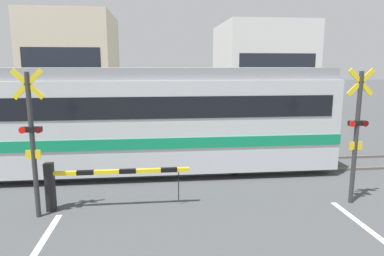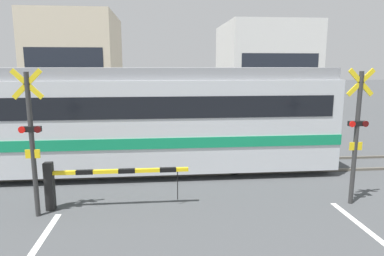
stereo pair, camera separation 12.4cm
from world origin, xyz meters
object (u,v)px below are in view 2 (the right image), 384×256
at_px(crossing_barrier_near, 83,179).
at_px(crossing_barrier_far, 248,129).
at_px(crossing_signal_right, 357,131).
at_px(commuter_train, 70,118).
at_px(crossing_signal_left, 32,137).
at_px(pedestrian, 184,115).

distance_m(crossing_barrier_near, crossing_barrier_far, 8.38).
bearing_deg(crossing_barrier_far, crossing_signal_right, -81.22).
bearing_deg(commuter_train, crossing_signal_right, -23.39).
bearing_deg(crossing_barrier_far, crossing_signal_left, -135.80).
bearing_deg(crossing_signal_right, crossing_barrier_far, 98.78).
height_order(commuter_train, crossing_signal_right, crossing_signal_right).
bearing_deg(crossing_barrier_near, crossing_barrier_far, 47.38).
relative_size(crossing_barrier_near, crossing_barrier_far, 1.00).
height_order(commuter_train, crossing_barrier_far, commuter_train).
xyz_separation_m(crossing_barrier_near, crossing_signal_right, (6.68, -0.33, 1.14)).
height_order(commuter_train, crossing_barrier_near, commuter_train).
height_order(commuter_train, crossing_signal_left, crossing_signal_left).
distance_m(crossing_barrier_near, crossing_signal_right, 6.78).
bearing_deg(crossing_signal_right, crossing_signal_left, 180.00).
relative_size(commuter_train, crossing_signal_left, 4.96).
bearing_deg(crossing_signal_left, crossing_barrier_far, 44.20).
bearing_deg(crossing_signal_left, crossing_signal_right, 0.00).
xyz_separation_m(commuter_train, crossing_barrier_near, (0.99, -2.99, -1.07)).
height_order(crossing_barrier_near, crossing_barrier_far, same).
relative_size(crossing_barrier_far, pedestrian, 2.09).
relative_size(crossing_signal_left, pedestrian, 2.06).
height_order(crossing_signal_left, crossing_signal_right, same).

